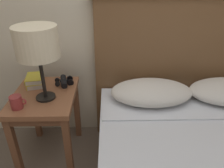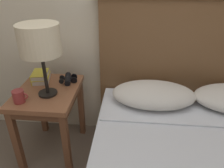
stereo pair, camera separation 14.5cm
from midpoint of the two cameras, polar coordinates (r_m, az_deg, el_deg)
The scene contains 6 objects.
nightstand at distance 1.68m, azimuth -19.33°, elevation -5.15°, with size 0.43×0.54×0.58m.
table_lamp at distance 1.43m, azimuth -21.89°, elevation 9.71°, with size 0.26×0.26×0.49m.
book_on_nightstand at distance 1.78m, azimuth -21.61°, elevation 0.41°, with size 0.16×0.21×0.04m.
book_stacked_on_top at distance 1.76m, azimuth -21.97°, elevation 1.36°, with size 0.14×0.18×0.04m.
binoculars_pair at distance 1.71m, azimuth -14.83°, elevation 0.64°, with size 0.15×0.16×0.05m.
coffee_mug at distance 1.52m, azimuth -26.24°, elevation -4.36°, with size 0.10×0.08×0.08m.
Camera 1 is at (-0.14, -0.68, 1.37)m, focal length 35.00 mm.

